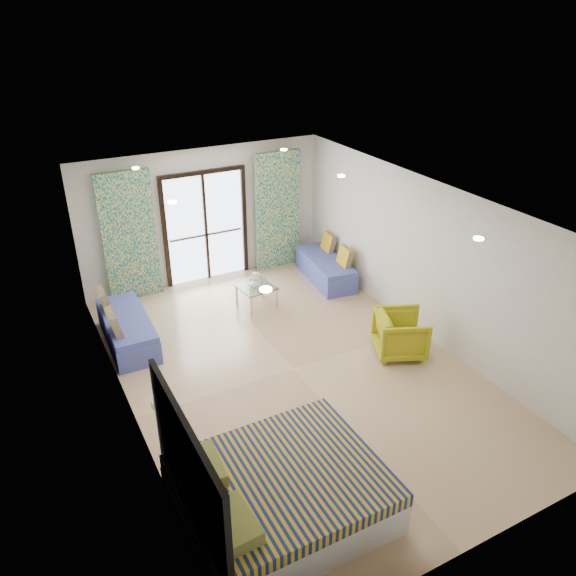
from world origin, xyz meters
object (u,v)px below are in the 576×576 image
bed (279,494)px  daybed_left (126,329)px  coffee_table (256,288)px  daybed_right (326,268)px  armchair (401,332)px

bed → daybed_left: bearing=98.3°
coffee_table → daybed_left: bearing=-176.7°
bed → daybed_left: (-0.64, 4.38, -0.04)m
daybed_left → daybed_right: size_ratio=1.02×
daybed_right → armchair: bearing=-89.9°
daybed_right → coffee_table: daybed_right is taller
coffee_table → daybed_right: bearing=11.9°
bed → daybed_left: daybed_left is taller
bed → coffee_table: bed is taller
coffee_table → armchair: bearing=-61.2°
daybed_right → armchair: size_ratio=2.22×
bed → daybed_right: size_ratio=1.25×
bed → coffee_table: bearing=67.9°
daybed_right → coffee_table: 1.80m
daybed_left → coffee_table: size_ratio=2.46×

